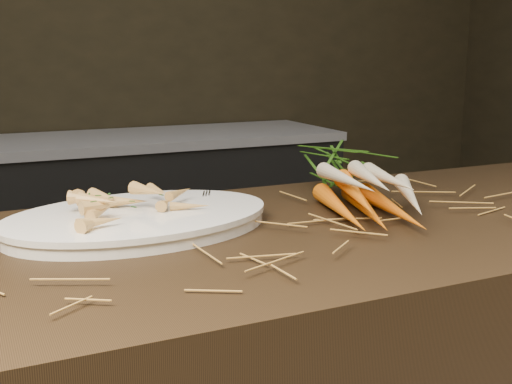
{
  "coord_description": "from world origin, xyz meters",
  "views": [
    {
      "loc": [
        -0.45,
        -0.69,
        1.21
      ],
      "look_at": [
        0.03,
        0.35,
        0.96
      ],
      "focal_mm": 45.0,
      "sensor_mm": 36.0,
      "label": 1
    }
  ],
  "objects": [
    {
      "name": "back_counter",
      "position": [
        0.3,
        2.18,
        0.42
      ],
      "size": [
        1.82,
        0.62,
        0.84
      ],
      "color": "black",
      "rests_on": "ground"
    },
    {
      "name": "straw_bedding",
      "position": [
        0.0,
        0.3,
        0.91
      ],
      "size": [
        1.4,
        0.6,
        0.02
      ],
      "primitive_type": null,
      "color": "olive",
      "rests_on": "main_counter"
    },
    {
      "name": "root_veg_bunch",
      "position": [
        0.29,
        0.44,
        0.95
      ],
      "size": [
        0.33,
        0.58,
        0.1
      ],
      "rotation": [
        0.0,
        0.0,
        -0.35
      ],
      "color": "orange",
      "rests_on": "main_counter"
    },
    {
      "name": "serving_platter",
      "position": [
        -0.17,
        0.41,
        0.91
      ],
      "size": [
        0.51,
        0.37,
        0.03
      ],
      "primitive_type": null,
      "rotation": [
        0.0,
        0.0,
        0.11
      ],
      "color": "white",
      "rests_on": "main_counter"
    },
    {
      "name": "roasted_veg_heap",
      "position": [
        -0.17,
        0.41,
        0.95
      ],
      "size": [
        0.25,
        0.2,
        0.05
      ],
      "primitive_type": null,
      "rotation": [
        0.0,
        0.0,
        0.11
      ],
      "color": "#B77B3B",
      "rests_on": "serving_platter"
    },
    {
      "name": "serving_fork",
      "position": [
        -0.0,
        0.41,
        0.93
      ],
      "size": [
        0.09,
        0.17,
        0.0
      ],
      "primitive_type": "cube",
      "rotation": [
        0.0,
        0.0,
        -0.41
      ],
      "color": "silver",
      "rests_on": "serving_platter"
    }
  ]
}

